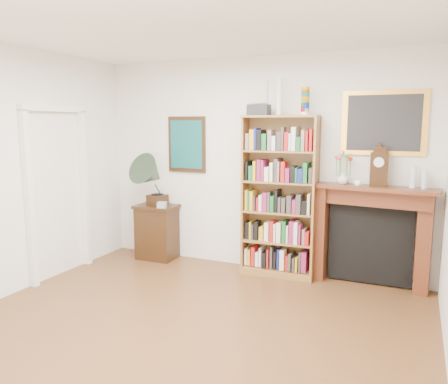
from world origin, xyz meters
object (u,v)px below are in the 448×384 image
object	(u,v)px
flower_vase	(343,178)
gramophone	(152,176)
fireplace	(371,227)
mantel_clock	(379,168)
cd_stack	(162,205)
bottle_left	(413,177)
bottle_right	(424,180)
teacup	(358,183)
bookshelf	(279,188)
side_cabinet	(157,232)

from	to	relation	value
flower_vase	gramophone	bearing A→B (deg)	-176.17
fireplace	mantel_clock	xyz separation A→B (m)	(0.06, -0.04, 0.72)
cd_stack	bottle_left	xyz separation A→B (m)	(3.17, 0.22, 0.52)
fireplace	gramophone	size ratio (longest dim) A/B	1.95
bottle_left	bottle_right	xyz separation A→B (m)	(0.12, -0.02, -0.02)
fireplace	mantel_clock	bearing A→B (deg)	-27.22
bottle_right	teacup	bearing A→B (deg)	-173.75
bottle_right	gramophone	bearing A→B (deg)	-177.64
bookshelf	fireplace	size ratio (longest dim) A/B	1.59
fireplace	mantel_clock	size ratio (longest dim) A/B	3.27
cd_stack	flower_vase	world-z (taller)	flower_vase
side_cabinet	gramophone	bearing A→B (deg)	-101.48
bottle_left	side_cabinet	bearing A→B (deg)	-178.49
bookshelf	cd_stack	size ratio (longest dim) A/B	19.61
cd_stack	teacup	distance (m)	2.63
gramophone	mantel_clock	distance (m)	3.01
fireplace	bottle_right	world-z (taller)	bottle_right
gramophone	cd_stack	size ratio (longest dim) A/B	6.32
fireplace	side_cabinet	bearing A→B (deg)	-172.28
side_cabinet	fireplace	bearing A→B (deg)	1.22
gramophone	flower_vase	size ratio (longest dim) A/B	5.21
gramophone	teacup	distance (m)	2.78
side_cabinet	bottle_right	xyz separation A→B (m)	(3.46, 0.07, 0.93)
teacup	bottle_right	size ratio (longest dim) A/B	0.41
gramophone	bottle_left	bearing A→B (deg)	12.78
fireplace	flower_vase	bearing A→B (deg)	-170.38
flower_vase	fireplace	bearing A→B (deg)	4.32
flower_vase	side_cabinet	bearing A→B (deg)	-177.83
bookshelf	fireplace	distance (m)	1.19
mantel_clock	fireplace	bearing A→B (deg)	139.49
fireplace	gramophone	distance (m)	2.98
flower_vase	cd_stack	bearing A→B (deg)	-174.52
flower_vase	bottle_left	world-z (taller)	bottle_left
bookshelf	flower_vase	distance (m)	0.79
gramophone	bottle_right	distance (m)	3.48
side_cabinet	bottle_right	world-z (taller)	bottle_right
cd_stack	fireplace	bearing A→B (deg)	5.33
side_cabinet	bottle_left	bearing A→B (deg)	0.31
side_cabinet	gramophone	size ratio (longest dim) A/B	1.04
fireplace	flower_vase	xyz separation A→B (m)	(-0.34, -0.03, 0.57)
gramophone	teacup	xyz separation A→B (m)	(2.78, 0.07, 0.04)
flower_vase	teacup	distance (m)	0.22
mantel_clock	flower_vase	world-z (taller)	mantel_clock
side_cabinet	gramophone	world-z (taller)	gramophone
gramophone	mantel_clock	bearing A→B (deg)	13.08
flower_vase	bottle_right	xyz separation A→B (m)	(0.89, -0.03, 0.03)
fireplace	bottle_left	size ratio (longest dim) A/B	6.15
side_cabinet	flower_vase	world-z (taller)	flower_vase
side_cabinet	teacup	xyz separation A→B (m)	(2.77, -0.01, 0.86)
bottle_left	gramophone	bearing A→B (deg)	-177.20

